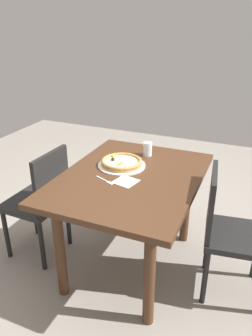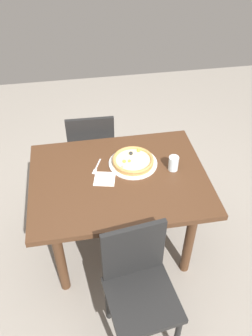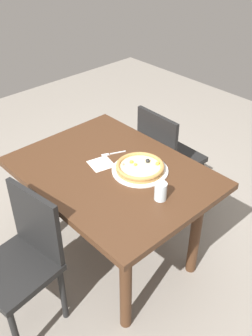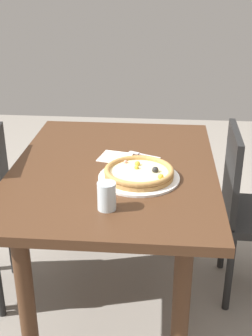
{
  "view_description": "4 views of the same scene",
  "coord_description": "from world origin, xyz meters",
  "px_view_note": "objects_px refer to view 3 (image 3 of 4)",
  "views": [
    {
      "loc": [
        1.85,
        0.75,
        1.73
      ],
      "look_at": [
        -0.06,
        -0.06,
        0.77
      ],
      "focal_mm": 34.89,
      "sensor_mm": 36.0,
      "label": 1
    },
    {
      "loc": [
        0.24,
        1.7,
        2.35
      ],
      "look_at": [
        -0.06,
        -0.06,
        0.77
      ],
      "focal_mm": 36.75,
      "sensor_mm": 36.0,
      "label": 2
    },
    {
      "loc": [
        -1.46,
        1.24,
        2.12
      ],
      "look_at": [
        -0.06,
        -0.06,
        0.77
      ],
      "focal_mm": 41.15,
      "sensor_mm": 36.0,
      "label": 3
    },
    {
      "loc": [
        -1.8,
        -0.21,
        1.57
      ],
      "look_at": [
        -0.06,
        -0.06,
        0.77
      ],
      "focal_mm": 47.25,
      "sensor_mm": 36.0,
      "label": 4
    }
  ],
  "objects_px": {
    "dining_table": "(112,185)",
    "chair_near": "(166,156)",
    "fork": "(112,154)",
    "napkin": "(101,164)",
    "chair_far": "(23,258)",
    "plate": "(140,170)",
    "drinking_glass": "(161,191)",
    "pizza": "(140,167)"
  },
  "relations": [
    {
      "from": "chair_far",
      "to": "dining_table",
      "type": "bearing_deg",
      "value": -96.67
    },
    {
      "from": "dining_table",
      "to": "pizza",
      "type": "relative_size",
      "value": 4.1
    },
    {
      "from": "drinking_glass",
      "to": "chair_far",
      "type": "bearing_deg",
      "value": 61.53
    },
    {
      "from": "plate",
      "to": "fork",
      "type": "distance_m",
      "value": 0.26
    },
    {
      "from": "fork",
      "to": "drinking_glass",
      "type": "xyz_separation_m",
      "value": [
        -0.53,
        0.1,
        0.05
      ]
    },
    {
      "from": "fork",
      "to": "napkin",
      "type": "xyz_separation_m",
      "value": [
        -0.04,
        0.12,
        -0.0
      ]
    },
    {
      "from": "chair_near",
      "to": "drinking_glass",
      "type": "bearing_deg",
      "value": -49.42
    },
    {
      "from": "dining_table",
      "to": "chair_near",
      "type": "bearing_deg",
      "value": -78.2
    },
    {
      "from": "dining_table",
      "to": "chair_near",
      "type": "xyz_separation_m",
      "value": [
        0.14,
        -0.67,
        -0.15
      ]
    },
    {
      "from": "dining_table",
      "to": "chair_far",
      "type": "relative_size",
      "value": 1.36
    },
    {
      "from": "chair_far",
      "to": "fork",
      "type": "height_order",
      "value": "chair_far"
    },
    {
      "from": "dining_table",
      "to": "drinking_glass",
      "type": "distance_m",
      "value": 0.42
    },
    {
      "from": "dining_table",
      "to": "plate",
      "type": "xyz_separation_m",
      "value": [
        -0.12,
        -0.12,
        0.12
      ]
    },
    {
      "from": "dining_table",
      "to": "plate",
      "type": "distance_m",
      "value": 0.21
    },
    {
      "from": "plate",
      "to": "napkin",
      "type": "height_order",
      "value": "plate"
    },
    {
      "from": "chair_near",
      "to": "drinking_glass",
      "type": "distance_m",
      "value": 0.9
    },
    {
      "from": "dining_table",
      "to": "drinking_glass",
      "type": "bearing_deg",
      "value": -177.53
    },
    {
      "from": "pizza",
      "to": "napkin",
      "type": "relative_size",
      "value": 2.11
    },
    {
      "from": "drinking_glass",
      "to": "napkin",
      "type": "relative_size",
      "value": 0.76
    },
    {
      "from": "chair_near",
      "to": "fork",
      "type": "height_order",
      "value": "chair_near"
    },
    {
      "from": "plate",
      "to": "fork",
      "type": "bearing_deg",
      "value": 0.28
    },
    {
      "from": "dining_table",
      "to": "chair_near",
      "type": "relative_size",
      "value": 1.36
    },
    {
      "from": "plate",
      "to": "pizza",
      "type": "relative_size",
      "value": 1.17
    },
    {
      "from": "dining_table",
      "to": "napkin",
      "type": "relative_size",
      "value": 8.63
    },
    {
      "from": "chair_far",
      "to": "plate",
      "type": "distance_m",
      "value": 0.84
    },
    {
      "from": "chair_far",
      "to": "pizza",
      "type": "xyz_separation_m",
      "value": [
        -0.11,
        -0.79,
        0.3
      ]
    },
    {
      "from": "chair_near",
      "to": "napkin",
      "type": "height_order",
      "value": "chair_near"
    },
    {
      "from": "fork",
      "to": "napkin",
      "type": "bearing_deg",
      "value": 42.84
    },
    {
      "from": "chair_far",
      "to": "fork",
      "type": "relative_size",
      "value": 5.62
    },
    {
      "from": "pizza",
      "to": "drinking_glass",
      "type": "height_order",
      "value": "drinking_glass"
    },
    {
      "from": "plate",
      "to": "fork",
      "type": "xyz_separation_m",
      "value": [
        0.26,
        0.0,
        -0.0
      ]
    },
    {
      "from": "dining_table",
      "to": "plate",
      "type": "bearing_deg",
      "value": -135.32
    },
    {
      "from": "dining_table",
      "to": "pizza",
      "type": "height_order",
      "value": "pizza"
    },
    {
      "from": "dining_table",
      "to": "pizza",
      "type": "xyz_separation_m",
      "value": [
        -0.12,
        -0.12,
        0.14
      ]
    },
    {
      "from": "plate",
      "to": "pizza",
      "type": "xyz_separation_m",
      "value": [
        0.0,
        -0.0,
        0.03
      ]
    },
    {
      "from": "dining_table",
      "to": "chair_far",
      "type": "height_order",
      "value": "chair_far"
    },
    {
      "from": "chair_far",
      "to": "plate",
      "type": "bearing_deg",
      "value": -105.6
    },
    {
      "from": "chair_near",
      "to": "fork",
      "type": "xyz_separation_m",
      "value": [
        0.0,
        0.55,
        0.27
      ]
    },
    {
      "from": "dining_table",
      "to": "plate",
      "type": "height_order",
      "value": "plate"
    },
    {
      "from": "dining_table",
      "to": "napkin",
      "type": "distance_m",
      "value": 0.15
    },
    {
      "from": "chair_far",
      "to": "pizza",
      "type": "height_order",
      "value": "chair_far"
    },
    {
      "from": "plate",
      "to": "drinking_glass",
      "type": "relative_size",
      "value": 3.25
    }
  ]
}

